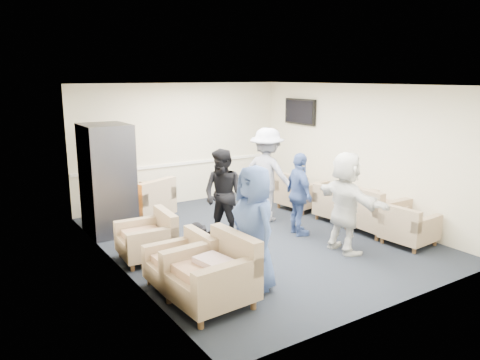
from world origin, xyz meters
TOP-DOWN VIEW (x-y plane):
  - floor at (0.00, 0.00)m, footprint 6.00×6.00m
  - ceiling at (0.00, 0.00)m, footprint 6.00×6.00m
  - back_wall at (0.00, 3.00)m, footprint 5.00×0.02m
  - front_wall at (0.00, -3.00)m, footprint 5.00×0.02m
  - left_wall at (-2.50, 0.00)m, footprint 0.02×6.00m
  - right_wall at (2.50, 0.00)m, footprint 0.02×6.00m
  - chair_rail at (0.00, 2.98)m, footprint 4.98×0.04m
  - tv at (2.44, 1.80)m, footprint 0.10×1.00m
  - armchair_left_near at (-1.88, -1.74)m, footprint 1.01×1.01m
  - armchair_left_mid at (-1.98, -1.06)m, footprint 0.79×0.79m
  - armchair_left_far at (-1.98, 0.14)m, footprint 0.86×0.86m
  - armchair_right_near at (1.97, -1.68)m, footprint 0.82×0.82m
  - armchair_right_midnear at (2.03, -0.88)m, footprint 0.94×0.94m
  - armchair_right_midfar at (1.98, 0.00)m, footprint 0.89×0.89m
  - armchair_right_far at (1.87, 1.06)m, footprint 0.97×0.97m
  - armchair_corner at (-1.26, 2.08)m, footprint 1.21×1.21m
  - vending_machine at (-2.09, 1.78)m, footprint 0.82×0.95m
  - backpack at (-1.26, -0.06)m, footprint 0.37×0.33m
  - pillow at (-1.90, -1.75)m, footprint 0.41×0.50m
  - person_front_left at (-1.19, -1.61)m, footprint 0.59×0.86m
  - person_mid_left at (-0.89, -0.99)m, footprint 0.39×0.58m
  - person_back_left at (-0.53, 0.29)m, footprint 0.90×0.98m
  - person_back_right at (0.79, 0.81)m, footprint 1.13×1.38m
  - person_mid_right at (0.75, -0.23)m, footprint 0.58×0.95m
  - person_front_right at (0.84, -1.28)m, footprint 0.61×1.58m

SIDE VIEW (x-z plane):
  - floor at x=0.00m, z-range 0.00..0.00m
  - backpack at x=-1.26m, z-range 0.01..0.54m
  - armchair_right_near at x=1.97m, z-range 0.00..0.61m
  - armchair_left_mid at x=-1.98m, z-range 0.00..0.63m
  - armchair_right_midfar at x=1.98m, z-range 0.00..0.63m
  - armchair_left_far at x=-1.98m, z-range 0.00..0.64m
  - armchair_right_far at x=1.87m, z-range 0.00..0.69m
  - armchair_right_midnear at x=2.03m, z-range 0.00..0.74m
  - armchair_corner at x=-1.26m, z-range 0.00..0.74m
  - armchair_left_near at x=-1.88m, z-range 0.00..0.76m
  - pillow at x=-1.90m, z-range 0.50..0.63m
  - person_mid_right at x=0.75m, z-range 0.00..1.52m
  - person_mid_left at x=-0.89m, z-range 0.00..1.54m
  - person_back_left at x=-0.53m, z-range 0.00..1.62m
  - person_front_right at x=0.84m, z-range 0.00..1.67m
  - person_front_left at x=-1.19m, z-range 0.00..1.71m
  - chair_rail at x=0.00m, z-range 0.87..0.93m
  - person_back_right at x=0.79m, z-range 0.00..1.86m
  - vending_machine at x=-2.09m, z-range 0.00..2.02m
  - back_wall at x=0.00m, z-range 0.00..2.70m
  - front_wall at x=0.00m, z-range 0.00..2.70m
  - left_wall at x=-2.50m, z-range 0.00..2.70m
  - right_wall at x=2.50m, z-range 0.00..2.70m
  - tv at x=2.44m, z-range 1.76..2.34m
  - ceiling at x=0.00m, z-range 2.70..2.70m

